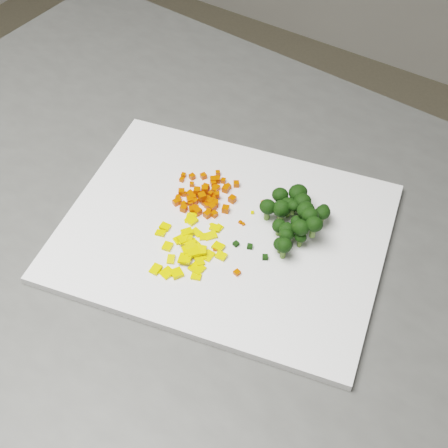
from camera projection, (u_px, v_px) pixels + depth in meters
The scene contains 136 objects.
counter_block at pixel (213, 393), 1.13m from camera, with size 1.12×0.78×0.90m, color #4A4B48.
cutting_board at pixel (224, 232), 0.79m from camera, with size 0.40×0.31×0.01m, color white.
carrot_pile at pixel (205, 187), 0.82m from camera, with size 0.09×0.09×0.02m, color #C93602, non-canonical shape.
pepper_pile at pixel (188, 245), 0.76m from camera, with size 0.10×0.10×0.01m, color yellow, non-canonical shape.
broccoli_pile at pixel (304, 218), 0.76m from camera, with size 0.11×0.11×0.05m, color black, non-canonical shape.
carrot_cube_0 at pixel (236, 184), 0.83m from camera, with size 0.01×0.01×0.01m, color #C93602.
carrot_cube_1 at pixel (190, 194), 0.82m from camera, with size 0.01×0.01×0.01m, color #C93602.
carrot_cube_2 at pixel (214, 214), 0.80m from camera, with size 0.01×0.01×0.01m, color #C93602.
carrot_cube_3 at pixel (226, 209), 0.80m from camera, with size 0.01×0.01×0.01m, color #C93602.
carrot_cube_4 at pixel (213, 201), 0.81m from camera, with size 0.01×0.01×0.01m, color #C93602.
carrot_cube_5 at pixel (226, 189), 0.82m from camera, with size 0.01×0.01×0.01m, color #C93602.
carrot_cube_6 at pixel (182, 192), 0.82m from camera, with size 0.01×0.01×0.01m, color #C93602.
carrot_cube_7 at pixel (190, 203), 0.81m from camera, with size 0.01×0.01×0.01m, color #C93602.
carrot_cube_8 at pixel (206, 200), 0.81m from camera, with size 0.01×0.01×0.01m, color #C93602.
carrot_cube_9 at pixel (202, 197), 0.81m from camera, with size 0.01×0.01×0.01m, color #C93602.
carrot_cube_10 at pixel (217, 180), 0.84m from camera, with size 0.01×0.01×0.01m, color #C93602.
carrot_cube_11 at pixel (182, 180), 0.84m from camera, with size 0.01×0.01×0.01m, color #C93602.
carrot_cube_12 at pixel (198, 211), 0.80m from camera, with size 0.01×0.01×0.01m, color #C93602.
carrot_cube_13 at pixel (197, 191), 0.81m from camera, with size 0.01×0.01×0.01m, color #C93602.
carrot_cube_14 at pixel (178, 198), 0.82m from camera, with size 0.01×0.01×0.01m, color #C93602.
carrot_cube_15 at pixel (211, 204), 0.81m from camera, with size 0.01×0.01×0.01m, color #C93602.
carrot_cube_16 at pixel (190, 199), 0.81m from camera, with size 0.01×0.01×0.01m, color #C93602.
carrot_cube_17 at pixel (206, 190), 0.82m from camera, with size 0.01×0.01×0.01m, color #C93602.
carrot_cube_18 at pixel (210, 202), 0.81m from camera, with size 0.01×0.01×0.01m, color #C93602.
carrot_cube_19 at pixel (201, 198), 0.81m from camera, with size 0.01×0.01×0.01m, color #C93602.
carrot_cube_20 at pixel (214, 200), 0.81m from camera, with size 0.01×0.01×0.01m, color #C93602.
carrot_cube_21 at pixel (184, 175), 0.84m from camera, with size 0.01×0.01×0.01m, color #C93602.
carrot_cube_22 at pixel (232, 199), 0.81m from camera, with size 0.01×0.01×0.01m, color #C93602.
carrot_cube_23 at pixel (207, 206), 0.81m from camera, with size 0.01×0.01×0.01m, color #C93602.
carrot_cube_24 at pixel (179, 201), 0.81m from camera, with size 0.01×0.01×0.01m, color #C93602.
carrot_cube_25 at pixel (202, 194), 0.81m from camera, with size 0.01×0.01×0.01m, color #C93602.
carrot_cube_26 at pixel (192, 198), 0.81m from camera, with size 0.01×0.01×0.01m, color #C93602.
carrot_cube_27 at pixel (192, 177), 0.84m from camera, with size 0.01×0.01×0.01m, color #C93602.
carrot_cube_28 at pixel (217, 188), 0.83m from camera, with size 0.01×0.01×0.01m, color #C93602.
carrot_cube_29 at pixel (206, 187), 0.82m from camera, with size 0.01×0.01×0.01m, color #C93602.
carrot_cube_30 at pixel (184, 194), 0.82m from camera, with size 0.01×0.01×0.01m, color #C93602.
carrot_cube_31 at pixel (213, 183), 0.83m from camera, with size 0.01×0.01×0.01m, color #C93602.
carrot_cube_32 at pixel (184, 204), 0.81m from camera, with size 0.01×0.01×0.01m, color #C93602.
carrot_cube_33 at pixel (205, 189), 0.81m from camera, with size 0.01×0.01×0.01m, color #C93602.
carrot_cube_34 at pixel (207, 214), 0.80m from camera, with size 0.01×0.01×0.01m, color #C93602.
carrot_cube_35 at pixel (190, 200), 0.81m from camera, with size 0.01×0.01×0.01m, color #C93602.
carrot_cube_36 at pixel (211, 193), 0.81m from camera, with size 0.01×0.01×0.01m, color #C93602.
carrot_cube_37 at pixel (203, 176), 0.84m from camera, with size 0.01×0.01×0.01m, color #C93602.
carrot_cube_38 at pixel (217, 195), 0.81m from camera, with size 0.01×0.01×0.01m, color #C93602.
carrot_cube_39 at pixel (184, 208), 0.80m from camera, with size 0.01×0.01×0.01m, color #C93602.
carrot_cube_40 at pixel (195, 209), 0.80m from camera, with size 0.01×0.01×0.01m, color #C93602.
carrot_cube_41 at pixel (192, 184), 0.83m from camera, with size 0.01×0.01×0.01m, color #C93602.
carrot_cube_42 at pixel (212, 207), 0.80m from camera, with size 0.01×0.01×0.01m, color #C93602.
carrot_cube_43 at pixel (195, 201), 0.81m from camera, with size 0.01×0.01×0.01m, color #C93602.
carrot_cube_44 at pixel (218, 173), 0.85m from camera, with size 0.01×0.01×0.01m, color #C93602.
carrot_cube_45 at pixel (215, 187), 0.83m from camera, with size 0.01×0.01×0.01m, color #C93602.
carrot_cube_46 at pixel (223, 181), 0.84m from camera, with size 0.01×0.01×0.01m, color #C93602.
carrot_cube_47 at pixel (215, 190), 0.82m from camera, with size 0.01×0.01×0.01m, color #C93602.
carrot_cube_48 at pixel (228, 187), 0.83m from camera, with size 0.01×0.01×0.01m, color #C93602.
carrot_cube_49 at pixel (208, 212), 0.80m from camera, with size 0.01×0.01×0.01m, color #C93602.
carrot_cube_50 at pixel (215, 203), 0.81m from camera, with size 0.01×0.01×0.01m, color #C93602.
carrot_cube_51 at pixel (194, 196), 0.82m from camera, with size 0.01×0.01×0.01m, color #C93602.
carrot_cube_52 at pixel (204, 203), 0.81m from camera, with size 0.01×0.01×0.01m, color #C93602.
carrot_cube_53 at pixel (215, 196), 0.82m from camera, with size 0.01×0.01×0.01m, color #C93602.
carrot_cube_54 at pixel (192, 210), 0.80m from camera, with size 0.01×0.01×0.01m, color #C93602.
carrot_cube_55 at pixel (205, 189), 0.82m from camera, with size 0.01×0.01×0.01m, color #C93602.
carrot_cube_56 at pixel (213, 180), 0.84m from camera, with size 0.01×0.01×0.01m, color #C93602.
carrot_cube_57 at pixel (176, 202), 0.81m from camera, with size 0.01×0.01×0.01m, color #C93602.
pepper_chunk_0 at pixel (186, 240), 0.77m from camera, with size 0.02×0.01×0.00m, color yellow.
pepper_chunk_1 at pixel (161, 233), 0.78m from camera, with size 0.01×0.01×0.00m, color yellow.
pepper_chunk_2 at pixel (187, 232), 0.77m from camera, with size 0.01×0.01×0.00m, color yellow.
pepper_chunk_3 at pixel (187, 250), 0.76m from camera, with size 0.01×0.01×0.00m, color yellow.
pepper_chunk_4 at pixel (190, 248), 0.76m from camera, with size 0.01×0.01×0.00m, color yellow.
pepper_chunk_5 at pixel (177, 273), 0.74m from camera, with size 0.01×0.01×0.00m, color yellow.
pepper_chunk_6 at pixel (215, 228), 0.78m from camera, with size 0.01×0.01×0.00m, color yellow.
pepper_chunk_7 at pixel (191, 245), 0.76m from camera, with size 0.01×0.01×0.00m, color yellow.
pepper_chunk_8 at pixel (167, 273), 0.74m from camera, with size 0.01×0.01×0.00m, color yellow.
pepper_chunk_9 at pixel (184, 239), 0.77m from camera, with size 0.01×0.02×0.00m, color yellow.
pepper_chunk_10 at pixel (189, 218), 0.79m from camera, with size 0.02×0.01×0.00m, color yellow.
pepper_chunk_11 at pixel (197, 232), 0.78m from camera, with size 0.01×0.01×0.00m, color yellow.
pepper_chunk_12 at pixel (205, 237), 0.77m from camera, with size 0.01×0.01×0.00m, color yellow.
pepper_chunk_13 at pixel (201, 255), 0.76m from camera, with size 0.01×0.01×0.00m, color yellow.
pepper_chunk_14 at pixel (191, 220), 0.79m from camera, with size 0.01×0.01×0.00m, color yellow.
pepper_chunk_15 at pixel (199, 261), 0.75m from camera, with size 0.01×0.01×0.00m, color yellow.
pepper_chunk_16 at pixel (208, 256), 0.76m from camera, with size 0.02×0.01×0.00m, color yellow.
pepper_chunk_17 at pixel (221, 256), 0.75m from camera, with size 0.01×0.01×0.00m, color yellow.
pepper_chunk_18 at pixel (196, 277), 0.74m from camera, with size 0.01×0.01×0.00m, color yellow.
pepper_chunk_19 at pixel (199, 249), 0.76m from camera, with size 0.02×0.01×0.00m, color yellow.
pepper_chunk_20 at pixel (171, 259), 0.75m from camera, with size 0.01×0.01×0.00m, color yellow.
pepper_chunk_21 at pixel (197, 268), 0.74m from camera, with size 0.02×0.02×0.00m, color yellow.
pepper_chunk_22 at pixel (193, 251), 0.75m from camera, with size 0.02×0.02×0.00m, color yellow.
pepper_chunk_23 at pixel (218, 228), 0.78m from camera, with size 0.01×0.01×0.00m, color yellow.
pepper_chunk_24 at pixel (218, 247), 0.76m from camera, with size 0.01×0.01×0.00m, color yellow.
pepper_chunk_25 at pixel (211, 236), 0.78m from camera, with size 0.02×0.01×0.00m, color yellow.
pepper_chunk_26 at pixel (167, 246), 0.76m from camera, with size 0.01×0.01×0.00m, color yellow.
pepper_chunk_27 at pixel (194, 244), 0.77m from camera, with size 0.01×0.01×0.00m, color yellow.
pepper_chunk_28 at pixel (179, 240), 0.77m from camera, with size 0.01×0.01×0.00m, color yellow.
pepper_chunk_29 at pixel (156, 269), 0.74m from camera, with size 0.01×0.01×0.00m, color yellow.
pepper_chunk_30 at pixel (183, 238), 0.77m from camera, with size 0.01×0.01×0.00m, color yellow.
pepper_chunk_31 at pixel (185, 258), 0.75m from camera, with size 0.02×0.02×0.00m, color yellow.
pepper_chunk_32 at pixel (165, 227), 0.78m from camera, with size 0.01×0.01×0.00m, color yellow.
pepper_chunk_33 at pixel (199, 252), 0.75m from camera, with size 0.02×0.01×0.00m, color yellow.
pepper_chunk_34 at pixel (190, 243), 0.77m from camera, with size 0.01×0.01×0.00m, color yellow.
broccoli_floret_0 at pixel (309, 219), 0.76m from camera, with size 0.03×0.03×0.03m, color black, non-canonical shape.
broccoli_floret_1 at pixel (285, 234), 0.76m from camera, with size 0.02×0.02×0.02m, color black, non-canonical shape.
broccoli_floret_2 at pixel (278, 228), 0.77m from camera, with size 0.02×0.02×0.02m, color black, non-canonical shape.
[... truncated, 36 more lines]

